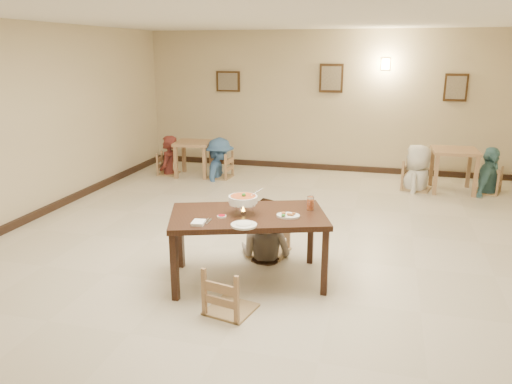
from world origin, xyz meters
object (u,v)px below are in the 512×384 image
(chair_near, at_px, (230,268))
(bg_diner_c, at_px, (420,145))
(bg_chair_rl, at_px, (418,162))
(main_table, at_px, (248,221))
(drink_glass, at_px, (310,204))
(bg_chair_ll, at_px, (168,154))
(bg_chair_rr, at_px, (489,169))
(bg_diner_d, at_px, (492,147))
(bg_table_left, at_px, (194,148))
(chair_far, at_px, (269,217))
(main_diner, at_px, (266,198))
(bg_chair_lr, at_px, (219,154))
(curry_warmer, at_px, (243,199))
(bg_diner_b, at_px, (219,138))
(bg_table_right, at_px, (454,157))
(bg_diner_a, at_px, (167,136))

(chair_near, height_order, bg_diner_c, bg_diner_c)
(bg_chair_rl, height_order, bg_diner_c, bg_diner_c)
(main_table, xyz_separation_m, drink_glass, (0.65, 0.31, 0.16))
(chair_near, bearing_deg, bg_chair_ll, -47.12)
(chair_near, bearing_deg, bg_chair_rr, -108.64)
(chair_near, height_order, bg_diner_d, bg_diner_d)
(bg_table_left, distance_m, bg_chair_rl, 4.52)
(chair_far, xyz_separation_m, bg_table_left, (-2.52, 3.72, 0.10))
(main_diner, xyz_separation_m, bg_diner_d, (3.29, 4.00, 0.08))
(chair_near, xyz_separation_m, bg_chair_lr, (-1.91, 5.27, 0.03))
(curry_warmer, bearing_deg, bg_diner_b, 112.02)
(main_table, relative_size, bg_table_left, 2.39)
(bg_table_left, bearing_deg, bg_table_right, 1.03)
(main_table, xyz_separation_m, bg_diner_b, (-1.89, 4.53, 0.11))
(bg_chair_rl, height_order, bg_diner_a, bg_diner_a)
(bg_chair_rr, bearing_deg, curry_warmer, -15.80)
(bg_chair_rr, bearing_deg, main_table, -15.51)
(main_table, distance_m, bg_diner_b, 4.91)
(main_diner, distance_m, bg_diner_b, 4.29)
(bg_table_left, bearing_deg, curry_warmer, -62.17)
(bg_table_left, xyz_separation_m, bg_chair_ll, (-0.57, -0.04, -0.15))
(bg_chair_lr, bearing_deg, bg_table_right, 94.78)
(chair_far, distance_m, bg_chair_lr, 4.18)
(bg_diner_a, relative_size, bg_diner_b, 1.00)
(bg_chair_ll, height_order, bg_diner_c, bg_diner_c)
(bg_chair_rr, xyz_separation_m, bg_diner_c, (-1.27, -0.11, 0.41))
(main_table, distance_m, bg_diner_c, 5.04)
(bg_diner_a, distance_m, bg_diner_c, 5.09)
(bg_chair_ll, distance_m, bg_diner_a, 0.39)
(chair_near, relative_size, bg_diner_c, 0.55)
(bg_chair_lr, bearing_deg, bg_table_left, -89.04)
(main_diner, bearing_deg, bg_diner_b, -46.44)
(curry_warmer, xyz_separation_m, bg_table_right, (2.74, 4.67, -0.31))
(chair_near, xyz_separation_m, bg_chair_rl, (2.03, 5.33, 0.06))
(drink_glass, distance_m, bg_diner_c, 4.51)
(bg_chair_rl, xyz_separation_m, bg_diner_a, (-5.09, -0.08, 0.31))
(curry_warmer, xyz_separation_m, bg_chair_rr, (3.38, 4.73, -0.52))
(bg_table_left, xyz_separation_m, bg_diner_d, (5.79, 0.15, 0.27))
(bg_table_left, bearing_deg, bg_chair_rr, 1.50)
(bg_chair_rr, relative_size, bg_diner_c, 0.53)
(curry_warmer, bearing_deg, bg_diner_a, 123.37)
(bg_chair_lr, distance_m, bg_diner_b, 0.33)
(chair_far, xyz_separation_m, bg_table_right, (2.64, 3.82, 0.17))
(curry_warmer, height_order, bg_chair_ll, curry_warmer)
(drink_glass, height_order, bg_chair_rr, drink_glass)
(chair_near, relative_size, bg_table_right, 1.14)
(bg_diner_d, bearing_deg, bg_chair_ll, 115.34)
(main_diner, bearing_deg, chair_far, -78.42)
(main_diner, relative_size, bg_table_left, 1.93)
(bg_table_left, xyz_separation_m, bg_diner_a, (-0.57, -0.04, 0.24))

